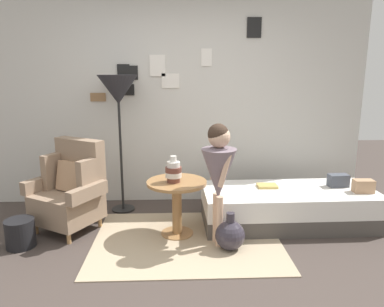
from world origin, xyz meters
TOP-DOWN VIEW (x-y plane):
  - ground_plane at (0.00, 0.00)m, footprint 12.00×12.00m
  - gallery_wall at (-0.00, 1.95)m, footprint 4.80×0.12m
  - rug at (0.09, 0.69)m, footprint 1.88×1.43m
  - armchair at (-1.15, 1.05)m, footprint 0.90×0.84m
  - daybed at (1.24, 1.07)m, footprint 1.91×0.83m
  - pillow_head at (2.01, 0.95)m, footprint 0.21×0.13m
  - pillow_mid at (1.83, 1.16)m, footprint 0.23×0.13m
  - side_table at (-0.01, 0.84)m, footprint 0.62×0.62m
  - vase_striped at (-0.04, 0.81)m, footprint 0.17×0.17m
  - floor_lamp at (-0.68, 1.56)m, footprint 0.47×0.47m
  - person_child at (0.39, 0.60)m, footprint 0.34×0.34m
  - book_on_daybed at (1.02, 1.17)m, footprint 0.22×0.16m
  - demijohn_near at (0.50, 0.49)m, footprint 0.29×0.29m
  - magazine_basket at (-1.54, 0.63)m, footprint 0.28×0.28m

SIDE VIEW (x-z plane):
  - ground_plane at x=0.00m, z-range 0.00..0.00m
  - rug at x=0.09m, z-range 0.00..0.01m
  - magazine_basket at x=-1.54m, z-range 0.00..0.28m
  - demijohn_near at x=0.50m, z-range -0.04..0.33m
  - daybed at x=1.24m, z-range 0.00..0.40m
  - book_on_daybed at x=1.02m, z-range 0.40..0.43m
  - side_table at x=-0.01m, z-range 0.13..0.72m
  - armchair at x=-1.15m, z-range -0.05..0.92m
  - pillow_head at x=2.01m, z-range 0.40..0.54m
  - pillow_mid at x=1.83m, z-range 0.40..0.54m
  - vase_striped at x=-0.04m, z-range 0.56..0.83m
  - person_child at x=0.39m, z-range 0.18..1.39m
  - gallery_wall at x=0.00m, z-range 0.00..2.60m
  - floor_lamp at x=-0.68m, z-range 0.61..2.26m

